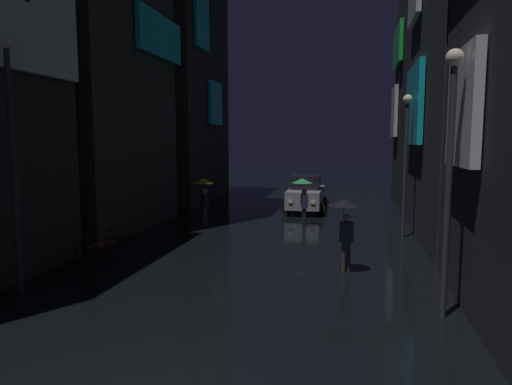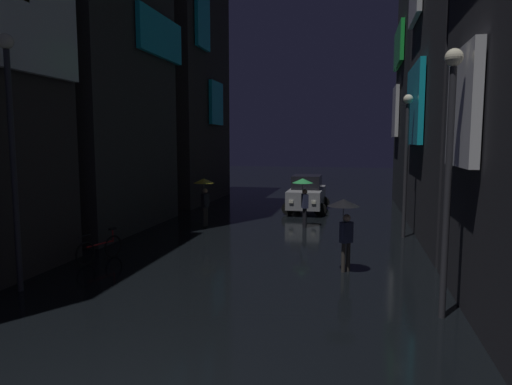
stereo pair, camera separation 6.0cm
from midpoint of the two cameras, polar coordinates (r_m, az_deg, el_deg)
building_left_far at (r=29.13m, az=-9.61°, el=14.18°), size 4.25×7.85×15.35m
building_right_far at (r=27.37m, az=21.76°, el=11.99°), size 4.25×7.88×13.13m
pedestrian_foreground_left_black at (r=13.08m, az=10.89°, el=-2.74°), size 0.90×0.90×2.12m
pedestrian_foreground_right_yellow at (r=19.87m, az=-6.63°, el=0.48°), size 0.90×0.90×2.12m
pedestrian_near_crossing_green at (r=19.77m, az=5.79°, el=0.45°), size 0.90×0.90×2.12m
bicycle_parked_at_storefront at (r=15.11m, az=-19.03°, el=-6.69°), size 0.59×1.76×0.96m
car_distant at (r=24.30m, az=6.21°, el=-0.18°), size 2.26×4.15×1.92m
streetlamp_left_near at (r=12.53m, az=-28.36°, el=6.19°), size 0.36×0.36×6.25m
streetlamp_right_near at (r=10.15m, az=22.95°, el=4.50°), size 0.36×0.36×5.57m
streetlamp_right_far at (r=18.32m, az=18.14°, el=5.19°), size 0.36×0.36×5.47m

